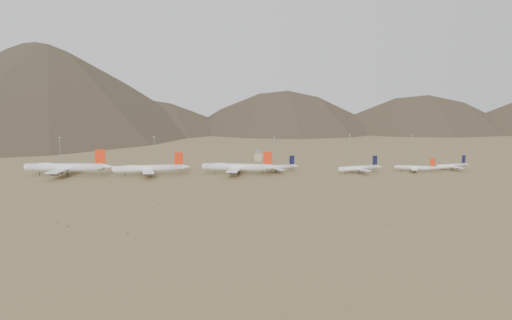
{
  "coord_description": "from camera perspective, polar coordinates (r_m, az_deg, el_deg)",
  "views": [
    {
      "loc": [
        -28.11,
        -461.6,
        70.61
      ],
      "look_at": [
        19.37,
        30.0,
        11.81
      ],
      "focal_mm": 40.0,
      "sensor_mm": 36.0,
      "label": 1
    }
  ],
  "objects": [
    {
      "name": "mast_far_east",
      "position": [
        638.38,
        15.29,
        1.48
      ],
      "size": [
        2.0,
        0.6,
        25.7
      ],
      "color": "gray",
      "rests_on": "ground"
    },
    {
      "name": "narrowbody_d",
      "position": [
        546.86,
        19.01,
        -0.55
      ],
      "size": [
        37.95,
        28.51,
        13.24
      ],
      "rotation": [
        0.0,
        0.0,
        0.38
      ],
      "color": "white",
      "rests_on": "ground"
    },
    {
      "name": "narrowbody_c",
      "position": [
        525.06,
        15.7,
        -0.74
      ],
      "size": [
        37.35,
        27.85,
        12.82
      ],
      "rotation": [
        0.0,
        0.0,
        -0.33
      ],
      "color": "white",
      "rests_on": "ground"
    },
    {
      "name": "mountain_ridge",
      "position": [
        1364.2,
        -4.39,
        10.11
      ],
      "size": [
        4400.0,
        1000.0,
        300.0
      ],
      "color": "#4A3F2C",
      "rests_on": "ground"
    },
    {
      "name": "desert_scrub",
      "position": [
        377.27,
        0.12,
        -3.95
      ],
      "size": [
        427.93,
        179.49,
        0.95
      ],
      "color": "olive",
      "rests_on": "ground"
    },
    {
      "name": "ground",
      "position": [
        467.81,
        -2.01,
        -1.9
      ],
      "size": [
        3000.0,
        3000.0,
        0.0
      ],
      "primitive_type": "plane",
      "color": "#9D8051",
      "rests_on": "ground"
    },
    {
      "name": "widebody_centre",
      "position": [
        489.39,
        -10.66,
        -0.82
      ],
      "size": [
        66.24,
        51.47,
        19.74
      ],
      "rotation": [
        0.0,
        0.0,
        0.13
      ],
      "color": "white",
      "rests_on": "ground"
    },
    {
      "name": "control_tower",
      "position": [
        588.13,
        0.19,
        0.42
      ],
      "size": [
        8.0,
        8.0,
        12.0
      ],
      "color": "tan",
      "rests_on": "ground"
    },
    {
      "name": "widebody_west",
      "position": [
        505.98,
        -18.48,
        -0.68
      ],
      "size": [
        77.19,
        59.84,
        22.97
      ],
      "rotation": [
        0.0,
        0.0,
        -0.11
      ],
      "color": "white",
      "rests_on": "ground"
    },
    {
      "name": "mast_east",
      "position": [
        624.91,
        9.35,
        1.52
      ],
      "size": [
        2.0,
        0.6,
        25.7
      ],
      "color": "gray",
      "rests_on": "ground"
    },
    {
      "name": "mast_west",
      "position": [
        591.75,
        -10.15,
        1.21
      ],
      "size": [
        2.0,
        0.6,
        25.7
      ],
      "color": "gray",
      "rests_on": "ground"
    },
    {
      "name": "narrowbody_b",
      "position": [
        505.85,
        10.32,
        -0.79
      ],
      "size": [
        43.49,
        32.48,
        14.98
      ],
      "rotation": [
        0.0,
        0.0,
        0.34
      ],
      "color": "white",
      "rests_on": "ground"
    },
    {
      "name": "mast_centre",
      "position": [
        575.97,
        1.8,
        1.17
      ],
      "size": [
        2.0,
        0.6,
        25.7
      ],
      "color": "gray",
      "rests_on": "ground"
    },
    {
      "name": "widebody_east",
      "position": [
        488.42,
        -1.82,
        -0.7
      ],
      "size": [
        67.4,
        52.93,
        20.31
      ],
      "rotation": [
        0.0,
        0.0,
        -0.22
      ],
      "color": "white",
      "rests_on": "ground"
    },
    {
      "name": "mast_far_west",
      "position": [
        609.3,
        -19.01,
        1.11
      ],
      "size": [
        2.0,
        0.6,
        25.7
      ],
      "color": "gray",
      "rests_on": "ground"
    },
    {
      "name": "narrowbody_a",
      "position": [
        504.48,
        2.04,
        -0.73
      ],
      "size": [
        41.82,
        31.16,
        14.33
      ],
      "rotation": [
        0.0,
        0.0,
        0.32
      ],
      "color": "white",
      "rests_on": "ground"
    }
  ]
}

